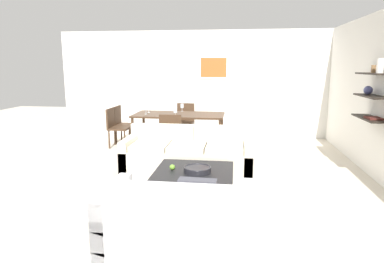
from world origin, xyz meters
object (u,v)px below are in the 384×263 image
Objects in this scene: sofa_beige at (188,156)px; dining_table at (179,117)px; decorative_bowl at (197,169)px; apple_on_coffee_table at (172,167)px; wine_glass_left_near at (146,109)px; wine_glass_foot at (175,111)px; coffee_table at (194,183)px; loveseat_white at (178,219)px; dining_chair_left_far at (122,122)px; wine_glass_head at (182,106)px; wine_glass_left_far at (149,108)px; dining_chair_head at (185,119)px; dining_chair_foot at (171,132)px; dining_chair_left_near at (115,125)px.

sofa_beige is 1.99m from dining_table.
apple_on_coffee_table is (-0.36, 0.06, -0.00)m from decorative_bowl.
sofa_beige reaches higher than apple_on_coffee_table.
wine_glass_left_near is (-1.21, 1.76, 0.58)m from sofa_beige.
apple_on_coffee_table is at bearing -80.74° from wine_glass_foot.
apple_on_coffee_table reaches higher than coffee_table.
loveseat_white is 4.01m from wine_glass_foot.
loveseat_white is 1.37m from coffee_table.
wine_glass_foot reaches higher than decorative_bowl.
loveseat_white is at bearing -89.45° from coffee_table.
wine_glass_head is at bearing 8.81° from dining_chair_left_far.
wine_glass_left_far is at bearing 170.25° from dining_table.
apple_on_coffee_table is 3.92m from dining_chair_head.
decorative_bowl reaches higher than apple_on_coffee_table.
wine_glass_foot reaches higher than wine_glass_left_near.
dining_chair_foot reaches higher than apple_on_coffee_table.
dining_chair_left_far and dining_chair_left_near have the same top height.
sofa_beige is at bearing 95.89° from loveseat_white.
wine_glass_left_far is at bearing 125.12° from dining_chair_foot.
coffee_table is 3.86m from dining_chair_left_far.
wine_glass_foot reaches higher than dining_table.
wine_glass_head is (-0.00, 1.36, 0.37)m from dining_chair_foot.
decorative_bowl is 0.43× the size of dining_chair_left_far.
wine_glass_head reaches higher than dining_chair_left_far.
loveseat_white is 1.73× the size of dining_chair_left_far.
wine_glass_foot reaches higher than dining_chair_left_far.
dining_chair_head is at bearing 90.00° from dining_chair_foot.
dining_table is at bearing 90.00° from dining_chair_foot.
wine_glass_head is 1.05× the size of wine_glass_left_near.
dining_table is at bearing 9.75° from wine_glass_left_near.
decorative_bowl is at bearing 88.02° from loveseat_white.
dining_chair_left_near is (-1.83, 2.76, 0.09)m from apple_on_coffee_table.
wine_glass_left_near is at bearing 8.54° from dining_chair_left_near.
dining_chair_foot is 4.73× the size of wine_glass_foot.
wine_glass_left_near is at bearing 111.84° from apple_on_coffee_table.
apple_on_coffee_table is 2.11m from dining_chair_foot.
sofa_beige is at bearing -58.99° from wine_glass_left_far.
wine_glass_head reaches higher than coffee_table.
dining_chair_left_near reaches higher than coffee_table.
coffee_table is 1.23× the size of dining_chair_foot.
dining_table is at bearing -90.00° from wine_glass_head.
loveseat_white is 1.40m from apple_on_coffee_table.
wine_glass_head reaches higher than decorative_bowl.
decorative_bowl is at bearing -52.08° from dining_chair_left_near.
wine_glass_left_far reaches higher than dining_chair_head.
dining_chair_left_near is at bearing 127.92° from decorative_bowl.
decorative_bowl reaches higher than coffee_table.
wine_glass_left_far is at bearing 115.07° from coffee_table.
dining_chair_head is 1.82m from dining_chair_left_near.
dining_chair_foot is at bearing -38.90° from dining_chair_left_far.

